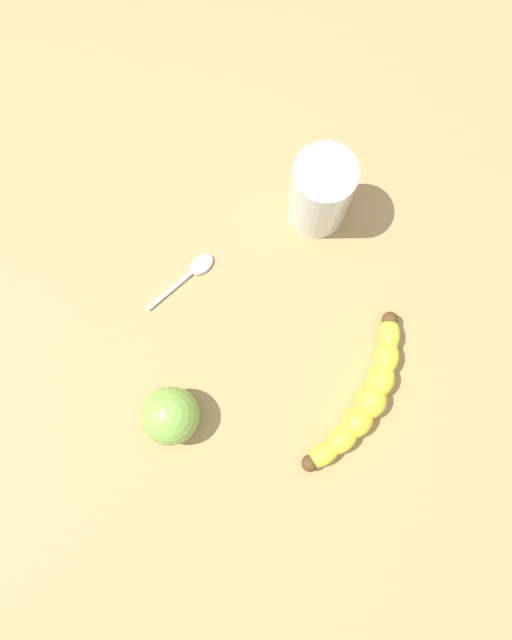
# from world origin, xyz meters

# --- Properties ---
(wooden_tabletop) EXTENTS (1.20, 1.20, 0.03)m
(wooden_tabletop) POSITION_xyz_m (0.00, 0.00, 0.01)
(wooden_tabletop) COLOR tan
(wooden_tabletop) RESTS_ON ground
(banana) EXTENTS (0.20, 0.14, 0.04)m
(banana) POSITION_xyz_m (-0.11, -0.08, 0.05)
(banana) COLOR yellow
(banana) RESTS_ON wooden_tabletop
(smoothie_glass) EXTENTS (0.08, 0.08, 0.13)m
(smoothie_glass) POSITION_xyz_m (0.15, -0.03, 0.09)
(smoothie_glass) COLOR silver
(smoothie_glass) RESTS_ON wooden_tabletop
(green_apple_fruit) EXTENTS (0.07, 0.07, 0.07)m
(green_apple_fruit) POSITION_xyz_m (-0.12, 0.17, 0.07)
(green_apple_fruit) COLOR #84B747
(green_apple_fruit) RESTS_ON wooden_tabletop
(teaspoon) EXTENTS (0.08, 0.10, 0.01)m
(teaspoon) POSITION_xyz_m (0.08, 0.13, 0.03)
(teaspoon) COLOR silver
(teaspoon) RESTS_ON wooden_tabletop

